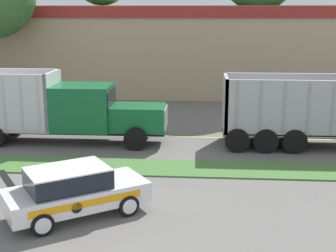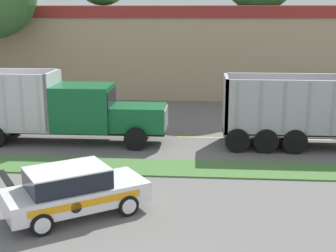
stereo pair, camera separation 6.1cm
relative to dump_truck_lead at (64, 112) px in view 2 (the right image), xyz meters
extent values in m
cube|color=#477538|center=(5.34, -3.66, -1.49)|extent=(120.00, 2.05, 0.06)
cube|color=yellow|center=(1.22, 1.37, -1.52)|extent=(2.40, 0.14, 0.01)
cube|color=yellow|center=(6.62, 1.37, -1.52)|extent=(2.40, 0.14, 0.01)
cube|color=yellow|center=(12.02, 1.37, -1.52)|extent=(2.40, 0.14, 0.01)
cube|color=black|center=(-0.57, 0.00, -0.91)|extent=(11.04, 1.29, 0.18)
cube|color=#146033|center=(3.65, 0.00, -0.23)|extent=(2.59, 1.93, 1.17)
cube|color=#B7B7BC|center=(4.98, 0.00, -0.23)|extent=(0.06, 1.64, 0.99)
cube|color=#146033|center=(0.98, 0.00, 0.24)|extent=(2.74, 2.35, 2.13)
cube|color=black|center=(2.37, 0.00, 0.62)|extent=(0.04, 2.00, 0.96)
cylinder|color=silver|center=(-0.49, -0.76, 0.96)|extent=(0.14, 0.14, 1.44)
cube|color=silver|center=(-3.24, 0.00, -0.76)|extent=(5.70, 2.35, 0.12)
cube|color=silver|center=(-0.47, 0.00, 0.59)|extent=(0.16, 2.35, 2.70)
cube|color=silver|center=(-3.24, 1.10, 0.59)|extent=(5.70, 0.16, 2.70)
cube|color=#BCBCC1|center=(-2.42, -1.19, 0.59)|extent=(0.10, 0.04, 2.56)
cube|color=#BCBCC1|center=(-1.61, -1.19, 0.59)|extent=(0.10, 0.04, 2.56)
cube|color=#BCBCC1|center=(-0.79, -1.19, 0.59)|extent=(0.10, 0.04, 2.56)
cylinder|color=black|center=(3.65, -1.15, -1.00)|extent=(1.05, 0.30, 1.05)
cylinder|color=black|center=(3.65, 1.16, -1.00)|extent=(1.05, 0.30, 1.05)
cylinder|color=black|center=(-3.04, 1.16, -1.00)|extent=(1.05, 0.30, 1.05)
cube|color=#ADADB2|center=(10.85, 0.13, -0.73)|extent=(6.29, 2.54, 0.12)
cube|color=#ADADB2|center=(7.79, 0.13, 0.53)|extent=(0.16, 2.54, 2.53)
cube|color=#ADADB2|center=(10.85, -1.06, 0.53)|extent=(6.29, 0.16, 2.53)
cube|color=#ADADB2|center=(10.85, 1.32, 0.53)|extent=(6.29, 0.16, 2.53)
cube|color=#99999E|center=(8.23, -1.16, 0.53)|extent=(0.10, 0.04, 2.40)
cube|color=#99999E|center=(9.28, -1.16, 0.53)|extent=(0.10, 0.04, 2.40)
cube|color=#99999E|center=(10.33, -1.16, 0.53)|extent=(0.10, 0.04, 2.40)
cube|color=#99999E|center=(11.38, -1.16, 0.53)|extent=(0.10, 0.04, 2.40)
cube|color=#99999E|center=(12.42, -1.16, 0.53)|extent=(0.10, 0.04, 2.40)
cylinder|color=black|center=(8.31, -1.12, -0.97)|extent=(1.10, 0.30, 1.10)
cylinder|color=black|center=(8.31, 1.38, -0.97)|extent=(1.10, 0.30, 1.10)
cylinder|color=black|center=(9.59, -1.12, -0.97)|extent=(1.10, 0.30, 1.10)
cylinder|color=black|center=(9.59, 1.38, -0.97)|extent=(1.10, 0.30, 1.10)
cylinder|color=black|center=(10.87, -1.12, -0.97)|extent=(1.10, 0.30, 1.10)
cylinder|color=black|center=(10.87, 1.38, -0.97)|extent=(1.10, 0.30, 1.10)
cube|color=white|center=(2.83, -8.27, -0.87)|extent=(4.65, 3.98, 0.62)
cube|color=black|center=(2.61, -8.42, -0.28)|extent=(2.90, 2.69, 0.58)
cube|color=white|center=(2.61, -8.42, 0.03)|extent=(2.90, 2.69, 0.04)
cube|color=black|center=(1.11, -9.44, 0.07)|extent=(1.00, 1.34, 0.03)
cube|color=orange|center=(3.35, -9.05, -0.81)|extent=(2.89, 1.96, 0.22)
cylinder|color=black|center=(3.08, -9.24, -0.87)|extent=(0.29, 0.20, 0.34)
cylinder|color=black|center=(4.44, -8.25, -1.18)|extent=(0.67, 0.54, 0.68)
cylinder|color=silver|center=(4.50, -8.34, -1.18)|extent=(0.40, 0.28, 0.47)
cylinder|color=black|center=(3.45, -6.78, -1.18)|extent=(0.67, 0.54, 0.68)
cylinder|color=silver|center=(3.39, -6.70, -1.18)|extent=(0.40, 0.28, 0.47)
cylinder|color=black|center=(2.21, -9.77, -1.18)|extent=(0.67, 0.54, 0.68)
cylinder|color=silver|center=(2.26, -9.85, -1.18)|extent=(0.40, 0.28, 0.47)
cylinder|color=black|center=(1.21, -8.30, -1.18)|extent=(0.67, 0.54, 0.68)
cylinder|color=silver|center=(1.15, -8.21, -1.18)|extent=(0.40, 0.28, 0.47)
cube|color=tan|center=(6.58, 17.27, 1.80)|extent=(42.76, 12.00, 6.64)
cube|color=maroon|center=(6.58, 11.22, 4.67)|extent=(40.62, 0.10, 0.80)
cylinder|color=brown|center=(10.57, 13.02, 2.25)|extent=(0.51, 0.51, 7.54)
cylinder|color=brown|center=(-1.14, 15.19, 2.33)|extent=(0.43, 0.43, 7.71)
camera|label=1|loc=(6.67, -21.70, 4.70)|focal=50.00mm
camera|label=2|loc=(6.73, -21.70, 4.70)|focal=50.00mm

